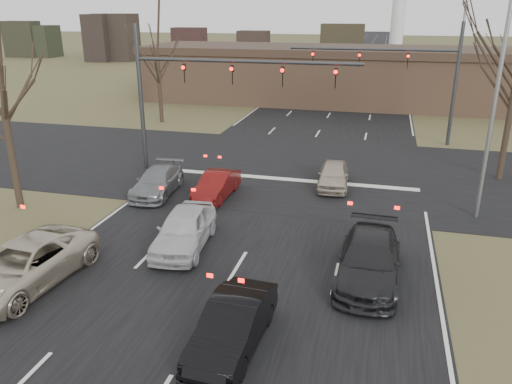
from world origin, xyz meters
TOP-DOWN VIEW (x-y plane):
  - ground at (0.00, 0.00)m, footprint 360.00×360.00m
  - road_main at (0.00, 60.00)m, footprint 14.00×300.00m
  - road_cross at (0.00, 15.00)m, footprint 200.00×14.00m
  - building at (2.00, 38.00)m, footprint 42.40×10.40m
  - mast_arm_near at (-5.23, 13.00)m, footprint 12.12×0.24m
  - mast_arm_far at (6.18, 23.00)m, footprint 11.12×0.24m
  - streetlight_right_near at (8.82, 10.00)m, footprint 2.34×0.25m
  - streetlight_right_far at (9.32, 27.00)m, footprint 2.34×0.25m
  - tree_left_far at (-13.00, 25.00)m, footprint 5.70×5.70m
  - car_silver_suv at (-6.50, 0.01)m, footprint 2.99×5.65m
  - car_white_sedan at (-2.44, 4.01)m, footprint 2.26×4.63m
  - car_black_hatch at (1.16, -1.38)m, footprint 1.64×4.19m
  - car_charcoal_sedan at (4.56, 3.25)m, footprint 2.16×5.07m
  - car_grey_ahead at (-6.02, 9.28)m, footprint 2.15×4.50m
  - car_red_ahead at (-3.00, 9.51)m, footprint 1.45×3.82m
  - car_silver_ahead at (2.37, 12.48)m, footprint 1.76×3.88m

SIDE VIEW (x-z plane):
  - ground at x=0.00m, z-range 0.00..0.00m
  - road_main at x=0.00m, z-range 0.00..0.02m
  - road_cross at x=0.00m, z-range 0.00..0.03m
  - car_red_ahead at x=-3.00m, z-range 0.00..1.24m
  - car_grey_ahead at x=-6.02m, z-range 0.00..1.27m
  - car_silver_ahead at x=2.37m, z-range 0.00..1.29m
  - car_black_hatch at x=1.16m, z-range 0.00..1.36m
  - car_charcoal_sedan at x=4.56m, z-range 0.00..1.46m
  - car_silver_suv at x=-6.50m, z-range 0.00..1.51m
  - car_white_sedan at x=-2.44m, z-range 0.00..1.52m
  - building at x=2.00m, z-range 0.02..5.32m
  - mast_arm_far at x=6.18m, z-range 1.02..9.02m
  - mast_arm_near at x=-5.23m, z-range 1.07..9.07m
  - streetlight_right_near at x=8.82m, z-range 0.59..10.59m
  - streetlight_right_far at x=9.32m, z-range 0.59..10.59m
  - tree_left_far at x=-13.00m, z-range 2.59..12.09m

